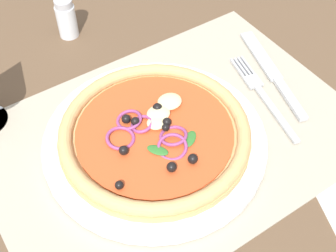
{
  "coord_description": "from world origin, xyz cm",
  "views": [
    {
      "loc": [
        -21.9,
        -31.69,
        47.25
      ],
      "look_at": [
        -0.88,
        0.0,
        2.66
      ],
      "focal_mm": 48.1,
      "sensor_mm": 36.0,
      "label": 1
    }
  ],
  "objects_px": {
    "plate": "(157,143)",
    "pizza": "(157,135)",
    "fork": "(261,92)",
    "knife": "(272,72)",
    "pepper_shaker": "(66,18)"
  },
  "relations": [
    {
      "from": "plate",
      "to": "pizza",
      "type": "bearing_deg",
      "value": 68.59
    },
    {
      "from": "fork",
      "to": "knife",
      "type": "xyz_separation_m",
      "value": [
        0.04,
        0.02,
        0.0
      ]
    },
    {
      "from": "plate",
      "to": "fork",
      "type": "xyz_separation_m",
      "value": [
        0.18,
        -0.0,
        -0.0
      ]
    },
    {
      "from": "fork",
      "to": "pizza",
      "type": "bearing_deg",
      "value": 102.08
    },
    {
      "from": "fork",
      "to": "knife",
      "type": "bearing_deg",
      "value": -48.53
    },
    {
      "from": "plate",
      "to": "pizza",
      "type": "relative_size",
      "value": 1.17
    },
    {
      "from": "plate",
      "to": "knife",
      "type": "distance_m",
      "value": 0.22
    },
    {
      "from": "pizza",
      "to": "knife",
      "type": "distance_m",
      "value": 0.22
    },
    {
      "from": "fork",
      "to": "knife",
      "type": "relative_size",
      "value": 0.91
    },
    {
      "from": "knife",
      "to": "pepper_shaker",
      "type": "distance_m",
      "value": 0.34
    },
    {
      "from": "pizza",
      "to": "knife",
      "type": "relative_size",
      "value": 1.27
    },
    {
      "from": "plate",
      "to": "fork",
      "type": "height_order",
      "value": "plate"
    },
    {
      "from": "pepper_shaker",
      "to": "plate",
      "type": "bearing_deg",
      "value": -91.46
    },
    {
      "from": "knife",
      "to": "pepper_shaker",
      "type": "bearing_deg",
      "value": 55.93
    },
    {
      "from": "plate",
      "to": "knife",
      "type": "relative_size",
      "value": 1.49
    }
  ]
}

